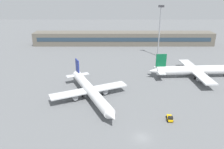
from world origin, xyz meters
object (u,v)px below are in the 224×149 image
airplane_near (90,91)px  baggage_tug_yellow (169,118)px  airplane_mid (197,70)px  floodlight_tower_west (159,28)px

airplane_near → baggage_tug_yellow: (25.96, -14.58, -2.40)m
airplane_near → airplane_mid: size_ratio=0.87×
airplane_mid → floodlight_tower_west: floodlight_tower_west is taller
airplane_mid → baggage_tug_yellow: airplane_mid is taller
airplane_mid → airplane_near: bearing=-155.8°
airplane_near → floodlight_tower_west: size_ratio=1.35×
baggage_tug_yellow → floodlight_tower_west: floodlight_tower_west is taller
baggage_tug_yellow → floodlight_tower_west: size_ratio=0.13×
airplane_mid → baggage_tug_yellow: 41.97m
airplane_near → floodlight_tower_west: 67.20m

